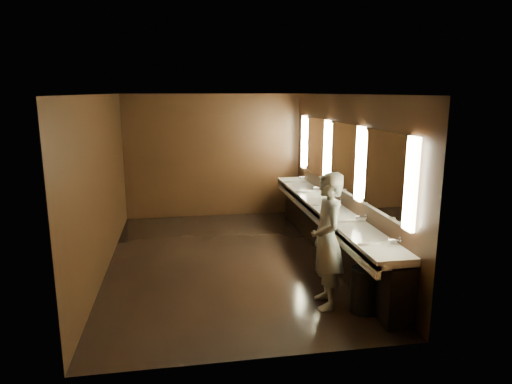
% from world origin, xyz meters
% --- Properties ---
extents(floor, '(6.00, 6.00, 0.00)m').
position_xyz_m(floor, '(0.00, 0.00, 0.00)').
color(floor, black).
rests_on(floor, ground).
extents(ceiling, '(4.00, 6.00, 0.02)m').
position_xyz_m(ceiling, '(0.00, 0.00, 2.80)').
color(ceiling, '#2D2D2B').
rests_on(ceiling, wall_back).
extents(wall_back, '(4.00, 0.02, 2.80)m').
position_xyz_m(wall_back, '(0.00, 3.00, 1.40)').
color(wall_back, black).
rests_on(wall_back, floor).
extents(wall_front, '(4.00, 0.02, 2.80)m').
position_xyz_m(wall_front, '(0.00, -3.00, 1.40)').
color(wall_front, black).
rests_on(wall_front, floor).
extents(wall_left, '(0.02, 6.00, 2.80)m').
position_xyz_m(wall_left, '(-2.00, 0.00, 1.40)').
color(wall_left, black).
rests_on(wall_left, floor).
extents(wall_right, '(0.02, 6.00, 2.80)m').
position_xyz_m(wall_right, '(2.00, 0.00, 1.40)').
color(wall_right, black).
rests_on(wall_right, floor).
extents(sink_counter, '(0.55, 5.40, 1.01)m').
position_xyz_m(sink_counter, '(1.79, 0.00, 0.50)').
color(sink_counter, black).
rests_on(sink_counter, floor).
extents(mirror_band, '(0.06, 5.03, 1.15)m').
position_xyz_m(mirror_band, '(1.98, -0.00, 1.75)').
color(mirror_band, '#FCF6C0').
rests_on(mirror_band, wall_right).
extents(person, '(0.49, 0.70, 1.83)m').
position_xyz_m(person, '(1.12, -1.87, 0.91)').
color(person, '#7DAABB').
rests_on(person, floor).
extents(trash_bin, '(0.47, 0.47, 0.60)m').
position_xyz_m(trash_bin, '(1.58, -2.13, 0.30)').
color(trash_bin, black).
rests_on(trash_bin, floor).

